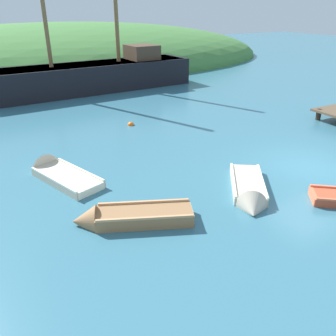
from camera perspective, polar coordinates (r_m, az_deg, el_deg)
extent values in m
plane|color=teal|center=(15.27, 22.28, 0.13)|extent=(120.00, 120.00, 0.00)
cylinder|color=#3A2D21|center=(21.98, 23.35, 7.31)|extent=(0.28, 0.28, 1.22)
ellipsoid|color=#477F3D|center=(42.98, -16.84, 16.11)|extent=(51.48, 26.72, 8.73)
cube|color=black|center=(27.97, -12.42, 13.51)|extent=(16.06, 4.48, 2.83)
cube|color=#997A51|center=(27.75, -12.69, 16.26)|extent=(15.40, 4.17, 0.10)
cube|color=#4C3828|center=(29.49, -4.33, 18.44)|extent=(2.36, 2.53, 1.10)
cube|color=beige|center=(12.88, 12.87, -2.79)|extent=(2.45, 2.85, 0.39)
cone|color=beige|center=(11.42, 13.68, -6.74)|extent=(1.24, 1.15, 1.05)
cube|color=white|center=(14.02, 12.40, -0.10)|extent=(0.88, 0.67, 0.27)
cube|color=white|center=(12.41, 13.14, -3.26)|extent=(0.93, 0.73, 0.05)
cube|color=white|center=(13.24, 12.74, -1.32)|extent=(0.93, 0.73, 0.05)
cube|color=white|center=(12.73, 10.69, -1.80)|extent=(1.59, 2.22, 0.07)
cube|color=white|center=(12.86, 15.22, -1.99)|extent=(1.59, 2.22, 0.07)
cube|color=#9E7047|center=(10.66, -3.86, -8.14)|extent=(3.05, 2.05, 0.50)
cone|color=#9E7047|center=(10.78, -13.55, -8.46)|extent=(1.03, 1.15, 0.95)
cube|color=tan|center=(10.74, 3.63, -7.41)|extent=(0.46, 0.88, 0.35)
cube|color=tan|center=(10.56, -6.65, -7.39)|extent=(0.53, 0.92, 0.05)
cube|color=tan|center=(10.58, -1.14, -7.15)|extent=(0.53, 0.92, 0.05)
cube|color=tan|center=(10.91, -4.00, -5.59)|extent=(2.63, 1.18, 0.07)
cube|color=tan|center=(10.12, -3.81, -8.24)|extent=(2.63, 1.18, 0.07)
cube|color=beige|center=(13.49, -16.16, -1.85)|extent=(2.16, 3.22, 0.39)
cone|color=beige|center=(14.98, -20.05, 0.33)|extent=(1.35, 1.08, 1.18)
cube|color=white|center=(12.38, -12.53, -3.64)|extent=(1.09, 0.49, 0.28)
cube|color=white|center=(13.84, -17.41, -0.68)|extent=(1.13, 0.55, 0.05)
cube|color=white|center=(13.03, -14.98, -2.01)|extent=(1.13, 0.55, 0.05)
cube|color=white|center=(13.67, -14.27, -0.19)|extent=(1.05, 2.77, 0.07)
cube|color=white|center=(13.14, -18.37, -1.80)|extent=(1.05, 2.77, 0.07)
cube|color=#FF6E48|center=(12.74, 22.71, -4.29)|extent=(0.65, 0.78, 0.27)
sphere|color=orange|center=(19.36, -6.12, 7.01)|extent=(0.37, 0.37, 0.37)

